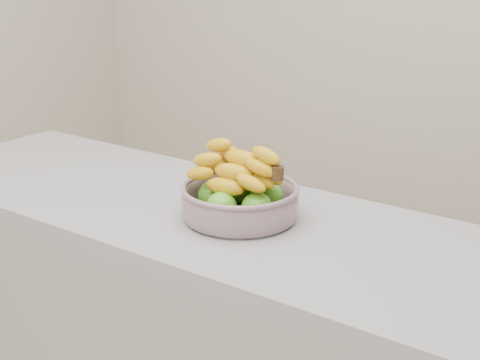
# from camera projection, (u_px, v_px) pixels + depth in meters

# --- Properties ---
(fruit_bowl) EXTENTS (0.29, 0.29, 0.18)m
(fruit_bowl) POSITION_uv_depth(u_px,v_px,m) (240.00, 197.00, 1.64)
(fruit_bowl) COLOR #93A2B1
(fruit_bowl) RESTS_ON counter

